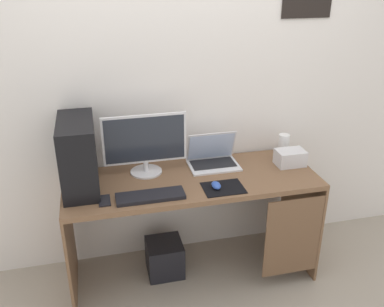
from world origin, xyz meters
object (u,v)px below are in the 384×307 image
Objects in this scene: monitor at (145,144)px; laptop at (213,158)px; pc_tower at (78,155)px; projector at (290,158)px; keyboard at (150,196)px; subwoofer at (165,257)px; speaker at (283,145)px; cell_phone at (105,201)px; mouse_left at (216,185)px.

monitor is 0.50m from laptop.
monitor is at bearing 12.71° from pc_tower.
projector is at bearing -13.68° from laptop.
laptop is 0.61m from keyboard.
monitor is at bearing 130.65° from subwoofer.
subwoofer is (-0.94, -0.15, -0.73)m from speaker.
keyboard is at bearing -4.69° from cell_phone.
pc_tower is 0.52m from keyboard.
keyboard is (-0.02, -0.34, -0.20)m from monitor.
mouse_left reaches higher than subwoofer.
laptop is at bearing 23.42° from cell_phone.
subwoofer is (0.09, -0.10, -0.87)m from monitor.
speaker is at bearing 82.87° from projector.
laptop is at bearing 2.14° from monitor.
subwoofer is at bearing -0.92° from pc_tower.
pc_tower is 2.92× the size of speaker.
pc_tower is 5.03× the size of mouse_left.
speaker is at bearing 20.29° from keyboard.
projector reaches higher than mouse_left.
subwoofer is (0.11, 0.24, -0.66)m from keyboard.
cell_phone is (-0.30, -0.32, -0.21)m from monitor.
keyboard is at bearing -93.83° from monitor.
subwoofer is at bearing 145.35° from mouse_left.
mouse_left is (-0.07, -0.34, -0.03)m from laptop.
speaker is (0.55, 0.03, 0.03)m from laptop.
speaker is (1.03, 0.05, -0.13)m from monitor.
keyboard is at bearing -167.51° from projector.
mouse_left is (0.83, -0.22, -0.20)m from pc_tower.
pc_tower is 1.47m from speaker.
pc_tower is 1.90× the size of subwoofer.
laptop is 0.83× the size of keyboard.
monitor is 0.55m from mouse_left.
speaker is at bearing 2.70° from monitor.
projector is 1.32m from cell_phone.
laptop is at bearing 77.56° from mouse_left.
pc_tower reaches higher than subwoofer.
speaker reaches higher than keyboard.
monitor is 1.60× the size of laptop.
pc_tower is at bearing -167.29° from monitor.
cell_phone reaches higher than subwoofer.
keyboard is at bearing -177.30° from mouse_left.
monitor is (0.43, 0.10, -0.01)m from pc_tower.
laptop reaches higher than cell_phone.
mouse_left reaches higher than cell_phone.
speaker reaches higher than mouse_left.
monitor reaches higher than subwoofer.
pc_tower is at bearing -172.79° from laptop.
keyboard reaches higher than subwoofer.
cell_phone is (-0.28, 0.02, -0.01)m from keyboard.
cell_phone is at bearing -171.04° from projector.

